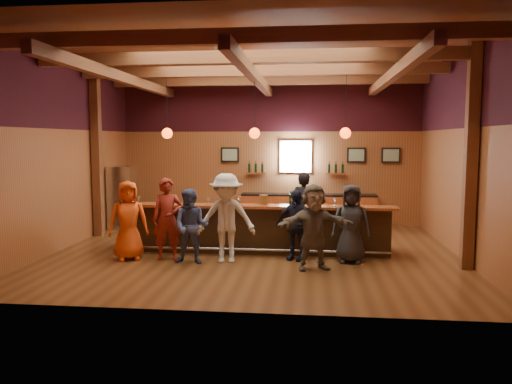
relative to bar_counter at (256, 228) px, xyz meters
The scene contains 27 objects.
room 2.69m from the bar_counter, 100.24° to the right, with size 9.04×9.00×4.52m.
bar_counter is the anchor object (origin of this frame).
back_bar_cabinet 3.76m from the bar_counter, 71.66° to the left, with size 4.00×0.52×0.95m.
window 4.17m from the bar_counter, 78.34° to the left, with size 0.95×0.09×0.95m.
framed_pictures 4.42m from the bar_counter, 66.46° to the left, with size 5.35×0.05×0.45m.
wine_shelves 3.97m from the bar_counter, 78.14° to the left, with size 3.00×0.18×0.30m.
pendant_lights 2.19m from the bar_counter, 96.37° to the right, with size 4.24×0.24×1.37m.
stainless_fridge 4.81m from the bar_counter, 149.24° to the left, with size 0.70×0.70×1.80m, color silver.
customer_orange 2.87m from the bar_counter, 156.62° to the right, with size 0.83×0.54×1.69m, color #F75517.
customer_redvest 2.09m from the bar_counter, 150.63° to the right, with size 0.64×0.42×1.75m, color maroon.
customer_denim 1.80m from the bar_counter, 132.15° to the right, with size 0.76×0.59×1.55m, color #45578B.
customer_white 1.30m from the bar_counter, 113.83° to the right, with size 1.20×0.69×1.86m, color silver.
customer_navy 1.25m from the bar_counter, 40.63° to the right, with size 0.89×0.37×1.51m, color #191C33.
customer_brown 2.04m from the bar_counter, 49.38° to the right, with size 1.57×0.50×1.70m, color #635B4F.
customer_dark 2.28m from the bar_counter, 22.68° to the right, with size 0.80×0.52×1.64m, color #28282A.
bartender 1.44m from the bar_counter, 39.36° to the left, with size 0.65×0.42×1.77m, color black.
ice_bucket 0.76m from the bar_counter, 50.13° to the right, with size 0.20×0.20×0.22m, color olive.
bottle_a 1.09m from the bar_counter, 13.65° to the right, with size 0.07×0.07×0.32m.
bottle_b 1.20m from the bar_counter, 10.10° to the right, with size 0.07×0.07×0.32m.
glass_a 2.76m from the bar_counter, behind, with size 0.08×0.08×0.17m.
glass_b 2.15m from the bar_counter, 169.12° to the right, with size 0.08×0.08×0.17m.
glass_c 1.61m from the bar_counter, behind, with size 0.09×0.09×0.20m.
glass_d 1.29m from the bar_counter, 163.39° to the right, with size 0.07×0.07×0.16m.
glass_e 0.86m from the bar_counter, 136.26° to the right, with size 0.09×0.09×0.19m.
glass_f 1.16m from the bar_counter, 24.92° to the right, with size 0.07×0.07×0.17m.
glass_g 1.58m from the bar_counter, ahead, with size 0.08×0.08×0.19m.
glass_h 1.94m from the bar_counter, 13.31° to the right, with size 0.08×0.08×0.19m.
Camera 1 is at (1.25, -11.11, 2.56)m, focal length 35.00 mm.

